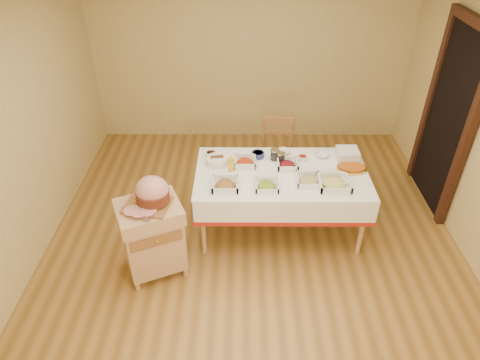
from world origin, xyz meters
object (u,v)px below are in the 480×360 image
mustard_bottle (231,163)px  preserve_jar_right (281,158)px  ham_on_board (152,193)px  preserve_jar_left (275,155)px  plate_stack (347,155)px  brass_platter (352,168)px  dining_table (281,185)px  butcher_cart (152,235)px  bread_basket (217,161)px  dining_chair (277,155)px

mustard_bottle → preserve_jar_right: bearing=17.1°
ham_on_board → preserve_jar_left: bearing=36.6°
mustard_bottle → preserve_jar_left: bearing=24.7°
preserve_jar_left → ham_on_board: bearing=-143.4°
plate_stack → brass_platter: plate_stack is taller
dining_table → butcher_cart: size_ratio=2.21×
preserve_jar_left → mustard_bottle: bearing=-155.3°
dining_table → mustard_bottle: 0.59m
bread_basket → dining_chair: bearing=42.0°
butcher_cart → bread_basket: 1.07m
preserve_jar_left → mustard_bottle: (-0.48, -0.22, 0.03)m
butcher_cart → preserve_jar_left: 1.57m
dining_chair → plate_stack: dining_chair is taller
preserve_jar_right → preserve_jar_left: bearing=141.3°
dining_chair → preserve_jar_left: size_ratio=7.33×
ham_on_board → plate_stack: ham_on_board is taller
ham_on_board → preserve_jar_right: 1.51m
dining_chair → preserve_jar_right: 0.68m
butcher_cart → bread_basket: size_ratio=3.57×
preserve_jar_left → brass_platter: 0.84m
butcher_cart → brass_platter: (2.04, 0.71, 0.31)m
dining_table → brass_platter: (0.75, 0.05, 0.18)m
butcher_cart → bread_basket: (0.60, 0.82, 0.33)m
butcher_cart → dining_chair: dining_chair is taller
preserve_jar_right → bread_basket: bearing=-176.1°
dining_chair → ham_on_board: bearing=-131.7°
bread_basket → brass_platter: 1.44m
butcher_cart → dining_chair: 1.96m
preserve_jar_right → bread_basket: (-0.70, -0.05, -0.01)m
mustard_bottle → brass_platter: (1.29, 0.02, -0.07)m
ham_on_board → plate_stack: bearing=23.9°
dining_table → preserve_jar_right: size_ratio=15.96×
bread_basket → brass_platter: (1.44, -0.10, -0.02)m
ham_on_board → brass_platter: 2.11m
butcher_cart → brass_platter: bearing=19.3°
butcher_cart → plate_stack: bearing=24.3°
preserve_jar_left → plate_stack: same height
butcher_cart → plate_stack: (2.02, 0.91, 0.35)m
ham_on_board → mustard_bottle: ham_on_board is taller
dining_table → preserve_jar_left: (-0.06, 0.25, 0.22)m
ham_on_board → preserve_jar_left: size_ratio=3.40×
ham_on_board → preserve_jar_right: size_ratio=3.80×
preserve_jar_right → bread_basket: preserve_jar_right is taller
dining_chair → ham_on_board: size_ratio=2.15×
butcher_cart → preserve_jar_right: size_ratio=7.23×
ham_on_board → dining_table: bearing=26.7°
dining_chair → ham_on_board: 1.96m
dining_table → brass_platter: size_ratio=5.58×
dining_table → plate_stack: (0.73, 0.25, 0.22)m
mustard_bottle → bread_basket: mustard_bottle is taller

